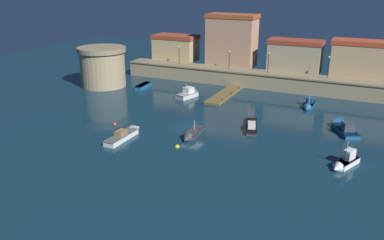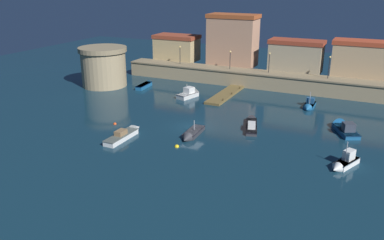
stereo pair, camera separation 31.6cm
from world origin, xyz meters
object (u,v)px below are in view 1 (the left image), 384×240
Objects in this scene: mooring_buoy_0 at (177,147)px; quay_lamp_0 at (179,52)px; fortress_tower at (103,66)px; quay_lamp_2 at (268,59)px; quay_lamp_3 at (328,64)px; moored_boat_0 at (126,134)px; mooring_buoy_1 at (115,124)px; moored_boat_7 at (345,162)px; moored_boat_1 at (251,123)px; moored_boat_3 at (343,127)px; moored_boat_2 at (190,93)px; moored_boat_4 at (308,105)px; moored_boat_6 at (145,85)px; quay_lamp_1 at (229,57)px; moored_boat_5 at (191,134)px.

quay_lamp_0 is at bearing 116.32° from mooring_buoy_0.
quay_lamp_2 is at bearing 22.24° from fortress_tower.
fortress_tower is 2.30× the size of quay_lamp_3.
moored_boat_0 is 15.02× the size of mooring_buoy_1.
moored_boat_0 is 1.52× the size of moored_boat_7.
moored_boat_7 is 8.06× the size of mooring_buoy_0.
quay_lamp_2 reaches higher than moored_boat_1.
mooring_buoy_1 is at bearing -68.05° from moored_boat_7.
moored_boat_3 reaches higher than moored_boat_1.
fortress_tower is at bearing -88.25° from moored_boat_7.
moored_boat_2 is 18.76m from moored_boat_4.
quay_lamp_2 is (27.00, 11.04, 1.56)m from fortress_tower.
moored_boat_6 is (-29.87, -8.52, -4.84)m from quay_lamp_3.
moored_boat_2 is at bearing -151.39° from quay_lamp_3.
moored_boat_0 is 1.06× the size of moored_boat_3.
quay_lamp_3 reaches higher than quay_lamp_0.
quay_lamp_2 is 32.03m from moored_boat_0.
moored_boat_1 is at bearing 80.53° from moored_boat_3.
fortress_tower is at bearing -150.86° from quay_lamp_1.
moored_boat_3 is at bearing -150.46° from moored_boat_7.
quay_lamp_2 is 22.16m from moored_boat_6.
moored_boat_1 is at bearing -108.27° from moored_boat_2.
moored_boat_2 is at bearing 1.78° from moored_boat_0.
quay_lamp_1 is at bearing 180.00° from quay_lamp_3.
quay_lamp_2 reaches higher than quay_lamp_1.
moored_boat_5 is 0.95× the size of moored_boat_6.
moored_boat_4 is (18.64, 2.16, -0.19)m from moored_boat_2.
moored_boat_6 is at bearing -95.25° from moored_boat_7.
quay_lamp_2 reaches higher than moored_boat_0.
moored_boat_6 is at bearing 109.47° from mooring_buoy_1.
quay_lamp_0 is 35.98m from moored_boat_3.
mooring_buoy_0 is (-0.13, -3.51, -0.30)m from moored_boat_5.
moored_boat_4 is at bearing 39.76° from mooring_buoy_1.
moored_boat_4 reaches higher than mooring_buoy_0.
fortress_tower is 22.72m from quay_lamp_1.
fortress_tower is at bearing 56.54° from moored_boat_1.
moored_boat_3 is at bearing 39.67° from mooring_buoy_0.
quay_lamp_1 reaches higher than moored_boat_2.
moored_boat_0 is at bearing 112.06° from moored_boat_1.
quay_lamp_3 is 21.50m from moored_boat_1.
quay_lamp_1 reaches higher than mooring_buoy_0.
moored_boat_6 is (-28.61, 0.16, 0.00)m from moored_boat_4.
mooring_buoy_1 is (3.99, -27.05, -5.07)m from quay_lamp_0.
moored_boat_6 is (-12.71, -8.52, -4.62)m from quay_lamp_1.
mooring_buoy_0 is at bearing -37.98° from fortress_tower.
quay_lamp_2 is at bearing -17.01° from moored_boat_0.
moored_boat_0 is at bearing -40.42° from moored_boat_4.
moored_boat_0 reaches higher than mooring_buoy_1.
moored_boat_2 is at bearing 111.26° from mooring_buoy_0.
quay_lamp_1 is 36.03m from moored_boat_7.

